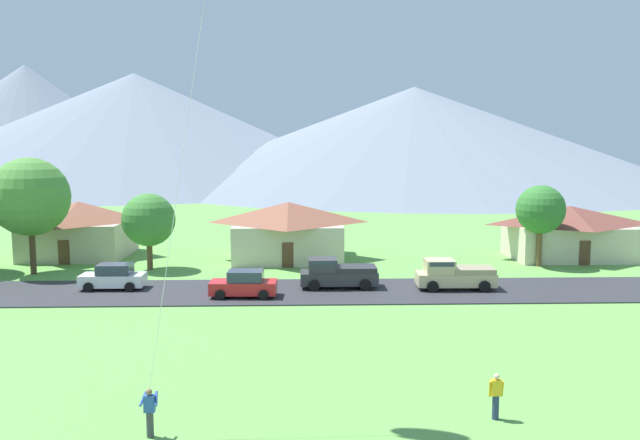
{
  "coord_description": "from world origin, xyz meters",
  "views": [
    {
      "loc": [
        0.38,
        -11.0,
        9.79
      ],
      "look_at": [
        1.28,
        17.95,
        6.34
      ],
      "focal_mm": 36.33,
      "sensor_mm": 36.0,
      "label": 1
    }
  ],
  "objects_px": {
    "parked_car_red_west_end": "(244,284)",
    "watcher_person": "(496,395)",
    "house_leftmost": "(79,228)",
    "house_right_center": "(288,230)",
    "parked_car_white_mid_east": "(113,277)",
    "pickup_truck_sand_east_side": "(453,274)",
    "tree_near_left": "(30,197)",
    "pickup_truck_charcoal_west_side": "(337,273)",
    "house_left_center": "(569,231)",
    "tree_center": "(541,210)",
    "tree_left_of_center": "(149,220)"
  },
  "relations": [
    {
      "from": "tree_left_of_center",
      "to": "pickup_truck_sand_east_side",
      "type": "xyz_separation_m",
      "value": [
        21.93,
        -7.64,
        -2.84
      ]
    },
    {
      "from": "house_leftmost",
      "to": "house_right_center",
      "type": "height_order",
      "value": "house_right_center"
    },
    {
      "from": "tree_left_of_center",
      "to": "parked_car_red_west_end",
      "type": "relative_size",
      "value": 1.4
    },
    {
      "from": "tree_left_of_center",
      "to": "parked_car_white_mid_east",
      "type": "relative_size",
      "value": 1.42
    },
    {
      "from": "house_left_center",
      "to": "house_right_center",
      "type": "bearing_deg",
      "value": 178.87
    },
    {
      "from": "tree_center",
      "to": "parked_car_white_mid_east",
      "type": "height_order",
      "value": "tree_center"
    },
    {
      "from": "tree_left_of_center",
      "to": "watcher_person",
      "type": "bearing_deg",
      "value": -56.38
    },
    {
      "from": "house_leftmost",
      "to": "parked_car_red_west_end",
      "type": "xyz_separation_m",
      "value": [
        15.54,
        -15.66,
        -1.61
      ]
    },
    {
      "from": "parked_car_red_west_end",
      "to": "tree_near_left",
      "type": "bearing_deg",
      "value": 154.07
    },
    {
      "from": "house_left_center",
      "to": "pickup_truck_sand_east_side",
      "type": "xyz_separation_m",
      "value": [
        -12.65,
        -11.59,
        -1.27
      ]
    },
    {
      "from": "house_right_center",
      "to": "pickup_truck_sand_east_side",
      "type": "relative_size",
      "value": 1.84
    },
    {
      "from": "tree_near_left",
      "to": "pickup_truck_sand_east_side",
      "type": "xyz_separation_m",
      "value": [
        30.3,
        -6.23,
        -4.76
      ]
    },
    {
      "from": "house_leftmost",
      "to": "watcher_person",
      "type": "relative_size",
      "value": 5.29
    },
    {
      "from": "house_left_center",
      "to": "house_right_center",
      "type": "distance_m",
      "value": 23.89
    },
    {
      "from": "watcher_person",
      "to": "pickup_truck_sand_east_side",
      "type": "bearing_deg",
      "value": 80.75
    },
    {
      "from": "house_left_center",
      "to": "watcher_person",
      "type": "relative_size",
      "value": 6.25
    },
    {
      "from": "house_right_center",
      "to": "parked_car_white_mid_east",
      "type": "height_order",
      "value": "house_right_center"
    },
    {
      "from": "parked_car_white_mid_east",
      "to": "pickup_truck_sand_east_side",
      "type": "height_order",
      "value": "pickup_truck_sand_east_side"
    },
    {
      "from": "house_right_center",
      "to": "parked_car_white_mid_east",
      "type": "distance_m",
      "value": 16.27
    },
    {
      "from": "tree_center",
      "to": "pickup_truck_charcoal_west_side",
      "type": "relative_size",
      "value": 1.25
    },
    {
      "from": "tree_left_of_center",
      "to": "house_right_center",
      "type": "bearing_deg",
      "value": 22.49
    },
    {
      "from": "house_left_center",
      "to": "pickup_truck_sand_east_side",
      "type": "distance_m",
      "value": 17.2
    },
    {
      "from": "tree_center",
      "to": "house_leftmost",
      "type": "bearing_deg",
      "value": 171.41
    },
    {
      "from": "house_right_center",
      "to": "tree_near_left",
      "type": "relative_size",
      "value": 1.11
    },
    {
      "from": "parked_car_red_west_end",
      "to": "pickup_truck_sand_east_side",
      "type": "bearing_deg",
      "value": 7.35
    },
    {
      "from": "house_leftmost",
      "to": "parked_car_red_west_end",
      "type": "relative_size",
      "value": 2.08
    },
    {
      "from": "parked_car_white_mid_east",
      "to": "house_left_center",
      "type": "bearing_deg",
      "value": 17.09
    },
    {
      "from": "tree_near_left",
      "to": "pickup_truck_charcoal_west_side",
      "type": "height_order",
      "value": "tree_near_left"
    },
    {
      "from": "tree_near_left",
      "to": "parked_car_white_mid_east",
      "type": "distance_m",
      "value": 10.57
    },
    {
      "from": "pickup_truck_charcoal_west_side",
      "to": "tree_center",
      "type": "bearing_deg",
      "value": 24.21
    },
    {
      "from": "house_right_center",
      "to": "tree_center",
      "type": "xyz_separation_m",
      "value": [
        20.04,
        -3.95,
        2.03
      ]
    },
    {
      "from": "house_left_center",
      "to": "watcher_person",
      "type": "xyz_separation_m",
      "value": [
        -15.96,
        -31.96,
        -1.45
      ]
    },
    {
      "from": "parked_car_red_west_end",
      "to": "pickup_truck_charcoal_west_side",
      "type": "xyz_separation_m",
      "value": [
        6.04,
        2.43,
        0.19
      ]
    },
    {
      "from": "house_leftmost",
      "to": "parked_car_white_mid_east",
      "type": "distance_m",
      "value": 14.82
    },
    {
      "from": "tree_center",
      "to": "pickup_truck_sand_east_side",
      "type": "height_order",
      "value": "tree_center"
    },
    {
      "from": "pickup_truck_sand_east_side",
      "to": "watcher_person",
      "type": "xyz_separation_m",
      "value": [
        -3.32,
        -20.36,
        -0.18
      ]
    },
    {
      "from": "house_leftmost",
      "to": "house_right_center",
      "type": "xyz_separation_m",
      "value": [
        18.14,
        -1.81,
        0.03
      ]
    },
    {
      "from": "parked_car_red_west_end",
      "to": "watcher_person",
      "type": "bearing_deg",
      "value": -60.5
    },
    {
      "from": "pickup_truck_charcoal_west_side",
      "to": "pickup_truck_sand_east_side",
      "type": "bearing_deg",
      "value": -4.77
    },
    {
      "from": "parked_car_white_mid_east",
      "to": "watcher_person",
      "type": "relative_size",
      "value": 2.51
    },
    {
      "from": "parked_car_white_mid_east",
      "to": "watcher_person",
      "type": "distance_m",
      "value": 28.68
    },
    {
      "from": "house_right_center",
      "to": "parked_car_red_west_end",
      "type": "relative_size",
      "value": 2.27
    },
    {
      "from": "watcher_person",
      "to": "tree_left_of_center",
      "type": "bearing_deg",
      "value": 123.62
    },
    {
      "from": "pickup_truck_sand_east_side",
      "to": "parked_car_white_mid_east",
      "type": "bearing_deg",
      "value": 178.23
    },
    {
      "from": "house_right_center",
      "to": "pickup_truck_charcoal_west_side",
      "type": "relative_size",
      "value": 1.86
    },
    {
      "from": "parked_car_red_west_end",
      "to": "tree_center",
      "type": "bearing_deg",
      "value": 23.61
    },
    {
      "from": "house_right_center",
      "to": "parked_car_red_west_end",
      "type": "height_order",
      "value": "house_right_center"
    },
    {
      "from": "tree_near_left",
      "to": "pickup_truck_charcoal_west_side",
      "type": "relative_size",
      "value": 1.68
    },
    {
      "from": "tree_center",
      "to": "house_right_center",
      "type": "bearing_deg",
      "value": 168.85
    },
    {
      "from": "watcher_person",
      "to": "pickup_truck_charcoal_west_side",
      "type": "bearing_deg",
      "value": 102.01
    }
  ]
}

